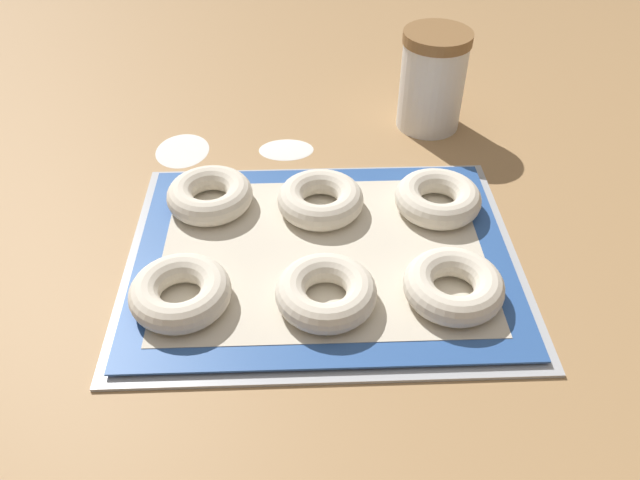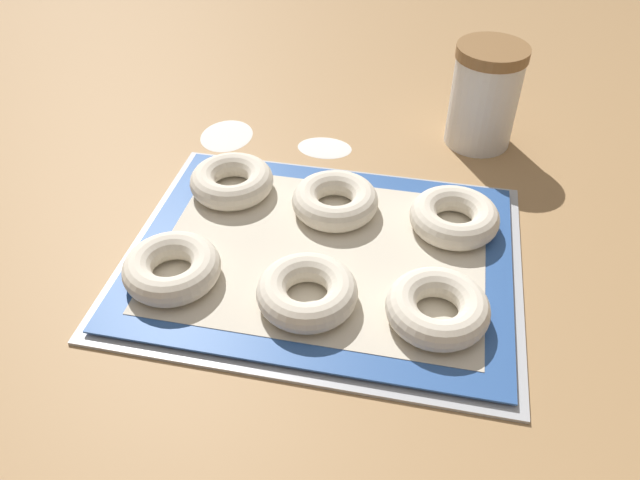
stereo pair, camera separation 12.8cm
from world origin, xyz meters
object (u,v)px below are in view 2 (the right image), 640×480
baking_tray (320,255)px  bagel_front_left (172,268)px  bagel_front_center (310,292)px  bagel_back_right (454,217)px  flour_canister (484,96)px  bagel_front_right (437,308)px  bagel_back_center (333,200)px  bagel_back_left (232,181)px

baking_tray → bagel_front_left: (-0.15, -0.08, 0.02)m
bagel_front_center → bagel_back_right: same height
bagel_front_center → flour_canister: flour_canister is taller
baking_tray → bagel_front_left: 0.17m
baking_tray → bagel_front_right: size_ratio=4.24×
baking_tray → bagel_front_right: bearing=-29.6°
bagel_front_right → bagel_back_center: same height
bagel_front_right → bagel_back_left: bearing=148.2°
bagel_front_left → bagel_back_right: bearing=26.9°
bagel_front_left → bagel_back_left: (0.01, 0.17, 0.00)m
bagel_back_center → baking_tray: bearing=-90.9°
bagel_front_center → baking_tray: bearing=94.6°
baking_tray → bagel_front_center: size_ratio=4.24×
bagel_front_right → bagel_back_left: same height
bagel_front_center → bagel_back_left: bearing=129.1°
bagel_front_center → bagel_back_center: (-0.01, 0.16, 0.00)m
baking_tray → bagel_back_right: (0.15, 0.07, 0.02)m
bagel_back_right → flour_canister: (0.03, 0.22, 0.05)m
bagel_front_center → bagel_back_right: 0.21m
bagel_back_right → flour_canister: size_ratio=0.73×
bagel_front_left → bagel_back_left: 0.17m
baking_tray → bagel_front_right: (0.14, -0.08, 0.02)m
baking_tray → bagel_back_left: 0.16m
bagel_back_center → bagel_front_right: bearing=-48.5°
bagel_back_center → bagel_back_left: bearing=174.2°
bagel_back_left → bagel_back_center: size_ratio=1.00×
baking_tray → bagel_front_center: (0.01, -0.08, 0.02)m
baking_tray → bagel_back_center: 0.08m
bagel_front_left → bagel_back_right: 0.33m
flour_canister → bagel_front_right: bearing=-95.6°
bagel_front_left → bagel_front_right: (0.29, -0.00, 0.00)m
bagel_front_right → bagel_back_left: (-0.27, 0.17, 0.00)m
bagel_front_center → bagel_front_right: (0.13, 0.00, 0.00)m
bagel_front_left → flour_canister: 0.50m
bagel_back_left → bagel_front_right: bearing=-31.8°
bagel_front_center → flour_canister: size_ratio=0.73×
flour_canister → bagel_back_right: bearing=-96.7°
baking_tray → flour_canister: flour_canister is taller
baking_tray → bagel_back_center: size_ratio=4.24×
bagel_front_left → bagel_back_left: bearing=85.1°
baking_tray → flour_canister: bearing=59.4°
bagel_front_center → bagel_front_left: bearing=178.0°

